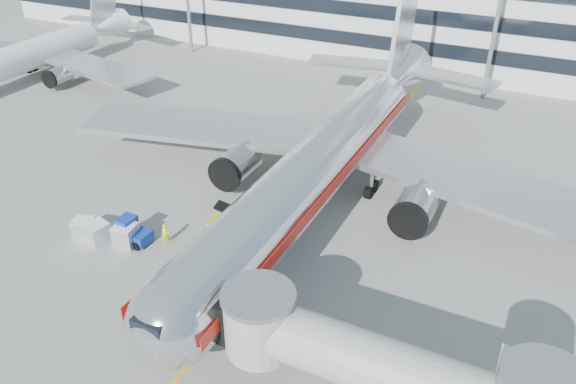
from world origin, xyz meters
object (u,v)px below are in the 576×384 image
at_px(baggage_tug, 132,232).
at_px(cargo_container_front, 84,228).
at_px(belt_loader, 239,225).
at_px(cargo_container_left, 98,233).
at_px(ramp_worker, 166,234).
at_px(main_jet, 329,155).
at_px(cargo_container_right, 126,235).

relative_size(baggage_tug, cargo_container_front, 1.56).
height_order(belt_loader, cargo_container_left, belt_loader).
bearing_deg(baggage_tug, ramp_worker, 20.25).
bearing_deg(cargo_container_front, baggage_tug, 17.48).
relative_size(cargo_container_left, cargo_container_front, 1.09).
relative_size(belt_loader, cargo_container_front, 2.97).
height_order(belt_loader, ramp_worker, belt_loader).
bearing_deg(belt_loader, cargo_container_front, -151.39).
height_order(belt_loader, cargo_container_front, belt_loader).
relative_size(belt_loader, ramp_worker, 3.11).
distance_m(belt_loader, cargo_container_front, 12.06).
xyz_separation_m(main_jet, ramp_worker, (-8.51, -11.55, -3.40)).
height_order(main_jet, cargo_container_left, main_jet).
xyz_separation_m(belt_loader, cargo_container_front, (-10.59, -5.78, 0.09)).
relative_size(belt_loader, cargo_container_right, 2.88).
bearing_deg(cargo_container_right, main_jet, 49.47).
distance_m(main_jet, ramp_worker, 14.74).
height_order(main_jet, cargo_container_front, main_jet).
bearing_deg(ramp_worker, cargo_container_front, 151.61).
height_order(baggage_tug, cargo_container_left, baggage_tug).
distance_m(cargo_container_right, cargo_container_front, 3.69).
distance_m(cargo_container_left, ramp_worker, 5.23).
bearing_deg(ramp_worker, belt_loader, -6.77).
relative_size(cargo_container_left, ramp_worker, 1.15).
xyz_separation_m(main_jet, baggage_tug, (-10.99, -12.47, -3.36)).
bearing_deg(cargo_container_front, cargo_container_right, 10.10).
height_order(main_jet, ramp_worker, main_jet).
height_order(cargo_container_left, cargo_container_right, cargo_container_right).
xyz_separation_m(main_jet, belt_loader, (-4.16, -7.87, -3.54)).
bearing_deg(cargo_container_right, ramp_worker, 29.09).
bearing_deg(belt_loader, cargo_container_left, -147.33).
distance_m(cargo_container_front, ramp_worker, 6.58).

